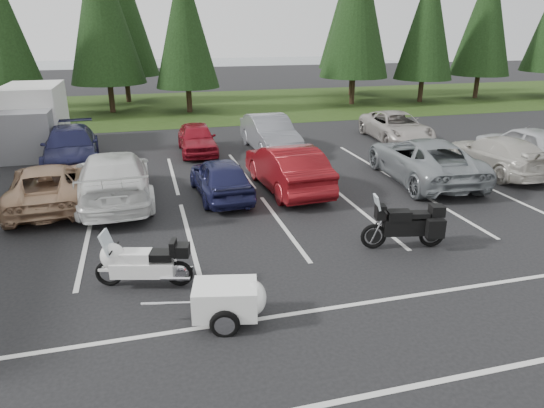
{
  "coord_description": "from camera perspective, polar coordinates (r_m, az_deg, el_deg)",
  "views": [
    {
      "loc": [
        -3.17,
        -11.47,
        5.44
      ],
      "look_at": [
        -0.21,
        -0.5,
        1.26
      ],
      "focal_mm": 32.0,
      "sensor_mm": 36.0,
      "label": 1
    }
  ],
  "objects": [
    {
      "name": "cargo_trailer",
      "position": [
        9.59,
        -5.5,
        -11.53
      ],
      "size": [
        1.95,
        1.35,
        0.82
      ],
      "primitive_type": null,
      "rotation": [
        0.0,
        0.0,
        -0.21
      ],
      "color": "white",
      "rests_on": "ground"
    },
    {
      "name": "car_far_3",
      "position": [
        22.46,
        -0.24,
        8.28
      ],
      "size": [
        1.86,
        4.95,
        1.61
      ],
      "primitive_type": "imported",
      "rotation": [
        0.0,
        0.0,
        0.03
      ],
      "color": "slate",
      "rests_on": "ground"
    },
    {
      "name": "car_near_6",
      "position": [
        18.91,
        17.37,
        5.05
      ],
      "size": [
        3.15,
        5.95,
        1.59
      ],
      "primitive_type": "imported",
      "rotation": [
        0.0,
        0.0,
        3.05
      ],
      "color": "gray",
      "rests_on": "ground"
    },
    {
      "name": "car_near_5",
      "position": [
        16.99,
        1.76,
        4.34
      ],
      "size": [
        2.01,
        4.98,
        1.61
      ],
      "primitive_type": "imported",
      "rotation": [
        0.0,
        0.0,
        3.2
      ],
      "color": "maroon",
      "rests_on": "ground"
    },
    {
      "name": "touring_motorcycle",
      "position": [
        11.02,
        -14.97,
        -6.25
      ],
      "size": [
        2.5,
        1.33,
        1.32
      ],
      "primitive_type": null,
      "rotation": [
        0.0,
        0.0,
        -0.26
      ],
      "color": "white",
      "rests_on": "ground"
    },
    {
      "name": "car_far_2",
      "position": [
        22.38,
        -8.82,
        7.65
      ],
      "size": [
        1.65,
        3.97,
        1.34
      ],
      "primitive_type": "imported",
      "rotation": [
        0.0,
        0.0,
        -0.02
      ],
      "color": "maroon",
      "rests_on": "ground"
    },
    {
      "name": "conifer_7",
      "position": [
        39.17,
        17.87,
        19.83
      ],
      "size": [
        4.27,
        4.27,
        9.94
      ],
      "color": "#332316",
      "rests_on": "ground"
    },
    {
      "name": "car_near_7",
      "position": [
        21.01,
        24.84,
        5.33
      ],
      "size": [
        2.11,
        5.0,
        1.44
      ],
      "primitive_type": "imported",
      "rotation": [
        0.0,
        0.0,
        3.16
      ],
      "color": "beige",
      "rests_on": "ground"
    },
    {
      "name": "conifer_4",
      "position": [
        34.44,
        -19.44,
        20.95
      ],
      "size": [
        4.8,
        4.8,
        11.17
      ],
      "color": "#332316",
      "rests_on": "ground"
    },
    {
      "name": "car_near_2",
      "position": [
        16.99,
        -24.85,
        2.0
      ],
      "size": [
        2.61,
        5.06,
        1.36
      ],
      "primitive_type": "imported",
      "rotation": [
        0.0,
        0.0,
        3.21
      ],
      "color": "#A47E5F",
      "rests_on": "ground"
    },
    {
      "name": "car_near_8",
      "position": [
        22.6,
        27.81,
        6.09
      ],
      "size": [
        2.01,
        4.9,
        1.66
      ],
      "primitive_type": "imported",
      "rotation": [
        0.0,
        0.0,
        3.13
      ],
      "color": "#BCBDC1",
      "rests_on": "ground"
    },
    {
      "name": "ground",
      "position": [
        13.09,
        0.33,
        -4.37
      ],
      "size": [
        120.0,
        120.0,
        0.0
      ],
      "primitive_type": "plane",
      "color": "black",
      "rests_on": "ground"
    },
    {
      "name": "conifer_8",
      "position": [
        42.97,
        23.91,
        19.56
      ],
      "size": [
        4.53,
        4.53,
        10.56
      ],
      "color": "#332316",
      "rests_on": "ground"
    },
    {
      "name": "lake_water",
      "position": [
        67.08,
        -9.22,
        15.29
      ],
      "size": [
        70.0,
        50.0,
        0.02
      ],
      "primitive_type": "cube",
      "color": "slate",
      "rests_on": "ground"
    },
    {
      "name": "box_truck",
      "position": [
        24.78,
        -26.43,
        8.85
      ],
      "size": [
        2.4,
        5.6,
        2.9
      ],
      "primitive_type": null,
      "color": "silver",
      "rests_on": "ground"
    },
    {
      "name": "stall_markings",
      "position": [
        14.87,
        -1.71,
        -1.26
      ],
      "size": [
        32.0,
        16.0,
        0.01
      ],
      "primitive_type": "cube",
      "color": "silver",
      "rests_on": "ground"
    },
    {
      "name": "car_far_1",
      "position": [
        21.73,
        -22.58,
        6.23
      ],
      "size": [
        2.57,
        5.46,
        1.54
      ],
      "primitive_type": "imported",
      "rotation": [
        0.0,
        0.0,
        0.08
      ],
      "color": "#18193C",
      "rests_on": "ground"
    },
    {
      "name": "conifer_back_b",
      "position": [
        39.01,
        -17.51,
        21.29
      ],
      "size": [
        4.97,
        4.97,
        11.58
      ],
      "color": "#332316",
      "rests_on": "ground"
    },
    {
      "name": "conifer_6",
      "position": [
        36.86,
        9.96,
        21.89
      ],
      "size": [
        4.93,
        4.93,
        11.48
      ],
      "color": "#332316",
      "rests_on": "ground"
    },
    {
      "name": "car_near_4",
      "position": [
        16.33,
        -6.08,
        3.13
      ],
      "size": [
        1.84,
        4.09,
        1.36
      ],
      "primitive_type": "imported",
      "rotation": [
        0.0,
        0.0,
        3.2
      ],
      "color": "#1B1D45",
      "rests_on": "ground"
    },
    {
      "name": "conifer_5",
      "position": [
        33.23,
        -10.24,
        20.22
      ],
      "size": [
        4.14,
        4.14,
        9.63
      ],
      "color": "#332316",
      "rests_on": "ground"
    },
    {
      "name": "grass_strip",
      "position": [
        36.03,
        -10.05,
        11.21
      ],
      "size": [
        80.0,
        16.0,
        0.01
      ],
      "primitive_type": "cube",
      "color": "#1E3210",
      "rests_on": "ground"
    },
    {
      "name": "car_far_4",
      "position": [
        25.32,
        14.4,
        8.79
      ],
      "size": [
        2.76,
        5.27,
        1.42
      ],
      "primitive_type": "imported",
      "rotation": [
        0.0,
        0.0,
        -0.08
      ],
      "color": "#B0A8A1",
      "rests_on": "ground"
    },
    {
      "name": "adventure_motorcycle",
      "position": [
        12.88,
        15.29,
        -1.94
      ],
      "size": [
        2.57,
        1.31,
        1.49
      ],
      "primitive_type": null,
      "rotation": [
        0.0,
        0.0,
        -0.19
      ],
      "color": "black",
      "rests_on": "ground"
    },
    {
      "name": "conifer_3",
      "position": [
        33.68,
        -29.11,
        17.52
      ],
      "size": [
        3.87,
        3.87,
        9.02
      ],
      "color": "#332316",
      "rests_on": "ground"
    },
    {
      "name": "car_near_3",
      "position": [
        16.58,
        -18.1,
        3.01
      ],
      "size": [
        2.52,
        5.77,
        1.65
      ],
      "primitive_type": "imported",
      "rotation": [
        0.0,
        0.0,
        3.18
      ],
      "color": "white",
      "rests_on": "ground"
    }
  ]
}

